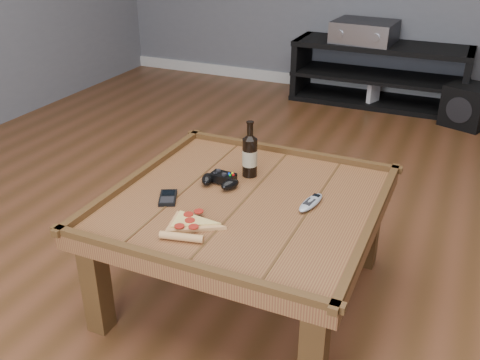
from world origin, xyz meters
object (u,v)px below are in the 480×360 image
at_px(game_console, 373,96).
at_px(pizza_slice, 189,225).
at_px(remote_control, 311,202).
at_px(beer_bottle, 250,154).
at_px(av_receiver, 364,31).
at_px(coffee_table, 245,213).
at_px(media_console, 379,75).
at_px(smartphone, 168,198).
at_px(game_controller, 220,180).
at_px(subwoofer, 468,105).

bearing_deg(game_console, pizza_slice, -70.06).
height_order(pizza_slice, remote_control, pizza_slice).
distance_m(beer_bottle, pizza_slice, 0.48).
xyz_separation_m(pizza_slice, av_receiver, (-0.05, 3.01, 0.12)).
relative_size(coffee_table, remote_control, 5.99).
height_order(coffee_table, av_receiver, av_receiver).
xyz_separation_m(coffee_table, media_console, (0.00, 2.75, -0.15)).
bearing_deg(pizza_slice, coffee_table, 57.23).
relative_size(media_console, smartphone, 10.53).
xyz_separation_m(coffee_table, smartphone, (-0.27, -0.12, 0.07)).
xyz_separation_m(smartphone, av_receiver, (0.12, 2.87, 0.13)).
xyz_separation_m(game_controller, av_receiver, (-0.01, 2.67, 0.11)).
relative_size(beer_bottle, av_receiver, 0.47).
distance_m(game_controller, remote_control, 0.39).
bearing_deg(pizza_slice, beer_bottle, 73.55).
distance_m(remote_control, av_receiver, 2.72).
xyz_separation_m(beer_bottle, game_console, (0.06, 2.46, -0.46)).
xyz_separation_m(game_controller, game_console, (0.13, 2.58, -0.38)).
height_order(media_console, beer_bottle, beer_bottle).
bearing_deg(smartphone, game_console, 58.95).
height_order(game_controller, game_console, game_controller).
xyz_separation_m(media_console, subwoofer, (0.72, -0.24, -0.09)).
bearing_deg(game_controller, subwoofer, 73.95).
distance_m(pizza_slice, game_console, 2.95).
bearing_deg(coffee_table, game_console, 90.25).
bearing_deg(subwoofer, game_controller, -88.51).
xyz_separation_m(media_console, smartphone, (-0.27, -2.87, 0.21)).
xyz_separation_m(beer_bottle, smartphone, (-0.20, -0.32, -0.09)).
bearing_deg(subwoofer, coffee_table, -85.06).
bearing_deg(game_controller, coffee_table, -23.44).
bearing_deg(remote_control, beer_bottle, 164.85).
distance_m(coffee_table, game_console, 2.67).
bearing_deg(remote_control, subwoofer, 88.38).
height_order(coffee_table, subwoofer, coffee_table).
distance_m(media_console, game_console, 0.18).
height_order(game_controller, subwoofer, game_controller).
relative_size(pizza_slice, remote_control, 1.75).
distance_m(remote_control, game_console, 2.64).
distance_m(beer_bottle, game_console, 2.50).
xyz_separation_m(pizza_slice, subwoofer, (0.82, 2.78, -0.31)).
xyz_separation_m(media_console, remote_control, (0.25, -2.69, 0.22)).
bearing_deg(pizza_slice, remote_control, 30.96).
xyz_separation_m(media_console, pizza_slice, (-0.10, -3.02, 0.21)).
height_order(game_controller, av_receiver, av_receiver).
bearing_deg(game_console, game_controller, -71.22).
bearing_deg(pizza_slice, media_console, 75.52).
relative_size(pizza_slice, game_console, 1.56).
distance_m(av_receiver, game_console, 0.52).
bearing_deg(game_console, remote_control, -62.71).
bearing_deg(media_console, pizza_slice, -91.87).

